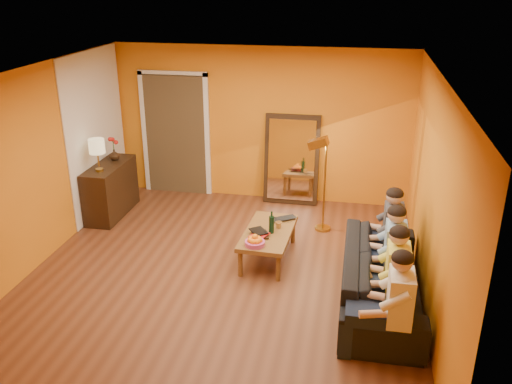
% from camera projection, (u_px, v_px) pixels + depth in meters
% --- Properties ---
extents(room_shell, '(5.00, 5.50, 2.60)m').
position_uv_depth(room_shell, '(227.00, 172.00, 6.93)').
color(room_shell, brown).
rests_on(room_shell, ground).
extents(white_accent, '(0.02, 1.90, 2.58)m').
position_uv_depth(white_accent, '(96.00, 133.00, 8.63)').
color(white_accent, white).
rests_on(white_accent, wall_left).
extents(doorway_recess, '(1.06, 0.30, 2.10)m').
position_uv_depth(doorway_recess, '(178.00, 133.00, 9.53)').
color(doorway_recess, '#3F2D19').
rests_on(doorway_recess, floor).
extents(door_jamb_left, '(0.08, 0.06, 2.20)m').
position_uv_depth(door_jamb_left, '(145.00, 133.00, 9.52)').
color(door_jamb_left, white).
rests_on(door_jamb_left, wall_back).
extents(door_jamb_right, '(0.08, 0.06, 2.20)m').
position_uv_depth(door_jamb_right, '(207.00, 137.00, 9.32)').
color(door_jamb_right, white).
rests_on(door_jamb_right, wall_back).
extents(door_header, '(1.22, 0.06, 0.08)m').
position_uv_depth(door_header, '(172.00, 73.00, 9.02)').
color(door_header, white).
rests_on(door_header, wall_back).
extents(mirror_frame, '(0.92, 0.27, 1.51)m').
position_uv_depth(mirror_frame, '(292.00, 159.00, 9.10)').
color(mirror_frame, '#312010').
rests_on(mirror_frame, floor).
extents(mirror_glass, '(0.78, 0.21, 1.35)m').
position_uv_depth(mirror_glass, '(291.00, 160.00, 9.06)').
color(mirror_glass, white).
rests_on(mirror_glass, mirror_frame).
extents(sideboard, '(0.44, 1.18, 0.85)m').
position_uv_depth(sideboard, '(111.00, 190.00, 8.73)').
color(sideboard, '#312010').
rests_on(sideboard, floor).
extents(table_lamp, '(0.24, 0.24, 0.51)m').
position_uv_depth(table_lamp, '(98.00, 155.00, 8.20)').
color(table_lamp, beige).
rests_on(table_lamp, sideboard).
extents(sofa, '(2.30, 0.90, 0.67)m').
position_uv_depth(sofa, '(381.00, 277.00, 6.38)').
color(sofa, black).
rests_on(sofa, floor).
extents(coffee_table, '(0.67, 1.25, 0.42)m').
position_uv_depth(coffee_table, '(268.00, 245.00, 7.43)').
color(coffee_table, brown).
rests_on(coffee_table, floor).
extents(floor_lamp, '(0.32, 0.27, 1.44)m').
position_uv_depth(floor_lamp, '(325.00, 186.00, 8.08)').
color(floor_lamp, '#B18933').
rests_on(floor_lamp, floor).
extents(dog, '(0.52, 0.63, 0.63)m').
position_uv_depth(dog, '(365.00, 300.00, 5.98)').
color(dog, '#996245').
rests_on(dog, floor).
extents(person_far_left, '(0.70, 0.44, 1.22)m').
position_uv_depth(person_far_left, '(399.00, 306.00, 5.35)').
color(person_far_left, silver).
rests_on(person_far_left, sofa).
extents(person_mid_left, '(0.70, 0.44, 1.22)m').
position_uv_depth(person_mid_left, '(397.00, 278.00, 5.85)').
color(person_mid_left, '#D9D348').
rests_on(person_mid_left, sofa).
extents(person_mid_right, '(0.70, 0.44, 1.22)m').
position_uv_depth(person_mid_right, '(394.00, 254.00, 6.35)').
color(person_mid_right, '#7C9EC0').
rests_on(person_mid_right, sofa).
extents(person_far_right, '(0.70, 0.44, 1.22)m').
position_uv_depth(person_far_right, '(392.00, 233.00, 6.85)').
color(person_far_right, '#37363C').
rests_on(person_far_right, sofa).
extents(fruit_bowl, '(0.26, 0.26, 0.16)m').
position_uv_depth(fruit_bowl, '(255.00, 240.00, 6.93)').
color(fruit_bowl, '#C14484').
rests_on(fruit_bowl, coffee_table).
extents(wine_bottle, '(0.07, 0.07, 0.31)m').
position_uv_depth(wine_bottle, '(272.00, 222.00, 7.24)').
color(wine_bottle, black).
rests_on(wine_bottle, coffee_table).
extents(tumbler, '(0.11, 0.11, 0.09)m').
position_uv_depth(tumbler, '(279.00, 225.00, 7.42)').
color(tumbler, '#B27F3F').
rests_on(tumbler, coffee_table).
extents(laptop, '(0.43, 0.39, 0.03)m').
position_uv_depth(laptop, '(285.00, 220.00, 7.63)').
color(laptop, black).
rests_on(laptop, coffee_table).
extents(book_lower, '(0.28, 0.32, 0.03)m').
position_uv_depth(book_lower, '(253.00, 235.00, 7.19)').
color(book_lower, '#312010').
rests_on(book_lower, coffee_table).
extents(book_mid, '(0.28, 0.31, 0.02)m').
position_uv_depth(book_mid, '(253.00, 233.00, 7.19)').
color(book_mid, red).
rests_on(book_mid, book_lower).
extents(book_upper, '(0.29, 0.30, 0.02)m').
position_uv_depth(book_upper, '(252.00, 233.00, 7.17)').
color(book_upper, black).
rests_on(book_upper, book_mid).
extents(vase, '(0.17, 0.17, 0.17)m').
position_uv_depth(vase, '(114.00, 155.00, 8.77)').
color(vase, '#312010').
rests_on(vase, sideboard).
extents(flowers, '(0.17, 0.17, 0.39)m').
position_uv_depth(flowers, '(113.00, 141.00, 8.68)').
color(flowers, red).
rests_on(flowers, vase).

